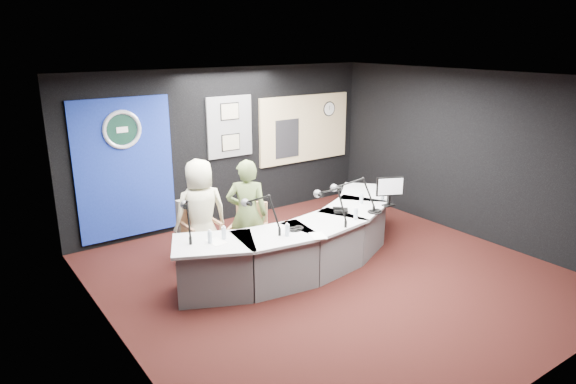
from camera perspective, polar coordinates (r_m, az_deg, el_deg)
ground at (r=7.52m, az=4.84°, el=-9.24°), size 6.00×6.00×0.00m
ceiling at (r=6.78m, az=5.43°, el=12.54°), size 6.00×6.00×0.02m
wall_back at (r=9.44m, az=-6.79°, el=5.10°), size 6.00×0.02×2.80m
wall_front at (r=5.25m, az=26.94°, el=-6.29°), size 6.00×0.02×2.80m
wall_left at (r=5.64m, az=-18.85°, el=-3.76°), size 0.02×6.00×2.80m
wall_right at (r=9.21m, az=19.54°, el=3.95°), size 0.02×6.00×2.80m
broadcast_desk at (r=7.73m, az=1.99°, el=-5.40°), size 4.50×1.90×0.75m
backdrop_panel at (r=8.72m, az=-17.66°, el=2.44°), size 1.60×0.05×2.30m
agency_seal at (r=8.55m, az=-17.96°, el=6.60°), size 0.63×0.07×0.63m
seal_center at (r=8.56m, az=-17.97°, el=6.61°), size 0.48×0.01×0.48m
pinboard at (r=9.37m, az=-6.50°, el=7.21°), size 0.90×0.04×1.10m
framed_photo_upper at (r=9.30m, az=-6.47°, el=8.88°), size 0.34×0.02×0.27m
framed_photo_lower at (r=9.39m, az=-6.36°, el=5.50°), size 0.34×0.02×0.27m
booth_window_frame at (r=10.32m, az=1.86°, el=7.06°), size 2.12×0.06×1.32m
booth_glow at (r=10.31m, az=1.90°, el=7.06°), size 2.00×0.02×1.20m
equipment_rack at (r=10.06m, az=-0.09°, el=5.95°), size 0.55×0.02×0.75m
wall_clock at (r=10.62m, az=4.60°, el=9.20°), size 0.28×0.01×0.28m
armchair_left at (r=7.80m, az=-9.58°, el=-4.17°), size 0.61×0.61×1.07m
armchair_right at (r=7.64m, az=-4.49°, el=-5.30°), size 0.68×0.68×0.86m
draped_jacket at (r=7.98m, az=-10.51°, el=-3.08°), size 0.50×0.11×0.70m
person_man at (r=7.71m, az=-9.68°, el=-2.27°), size 0.86×0.63×1.62m
person_woman at (r=7.50m, az=-4.56°, el=-2.51°), size 0.72×0.66×1.64m
computer_monitor at (r=8.15m, az=11.20°, el=0.63°), size 0.39×0.20×0.29m
desk_phone at (r=7.82m, az=5.89°, el=-2.09°), size 0.27×0.27×0.05m
headphones_near at (r=7.89m, az=9.61°, el=-2.12°), size 0.24×0.24×0.04m
headphones_far at (r=7.09m, az=0.87°, el=-4.09°), size 0.20×0.20×0.03m
paper_stack at (r=6.76m, az=-7.97°, el=-5.47°), size 0.20×0.28×0.00m
notepad at (r=6.90m, az=3.35°, el=-4.86°), size 0.27×0.32×0.00m
boom_mic_a at (r=6.92m, az=-11.16°, el=-2.47°), size 0.32×0.71×0.60m
boom_mic_b at (r=6.98m, az=-2.93°, el=-1.97°), size 0.30×0.71×0.60m
boom_mic_c at (r=7.35m, az=4.83°, el=-1.05°), size 0.16×0.74×0.60m
boom_mic_d at (r=7.84m, az=7.34°, el=0.01°), size 0.51×0.60×0.60m
water_bottles at (r=7.36m, az=2.91°, el=-2.70°), size 3.21×0.56×0.18m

